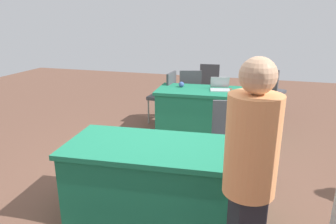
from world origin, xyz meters
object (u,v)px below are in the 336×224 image
chair_by_pillar (165,93)px  scissors_red (227,89)px  table_foreground (205,111)px  laptop_silver (220,88)px  chair_near_front (190,90)px  chair_tucked_left (210,82)px  person_presenter (249,174)px  chair_aisle (230,136)px  yarn_ball (181,84)px  table_mid_left (156,180)px  chair_tucked_right (270,89)px

chair_by_pillar → scissors_red: chair_by_pillar is taller
table_foreground → laptop_silver: bearing=-166.5°
table_foreground → chair_near_front: 0.92m
scissors_red → chair_tucked_left: bearing=-84.5°
chair_tucked_left → person_presenter: (-1.00, 4.88, 0.42)m
chair_aisle → yarn_ball: 1.86m
person_presenter → table_mid_left: bearing=-148.2°
chair_by_pillar → person_presenter: bearing=-150.5°
table_foreground → scissors_red: (-0.33, -0.14, 0.38)m
chair_tucked_right → chair_by_pillar: bearing=-125.0°
table_foreground → laptop_silver: laptop_silver is taller
chair_aisle → person_presenter: bearing=86.3°
yarn_ball → chair_aisle: bearing=122.6°
yarn_ball → chair_near_front: bearing=-90.0°
yarn_ball → person_presenter: bearing=111.2°
chair_tucked_left → chair_by_pillar: size_ratio=0.99×
table_foreground → chair_tucked_right: size_ratio=1.75×
table_mid_left → person_presenter: bearing=140.9°
chair_by_pillar → person_presenter: (-1.63, 3.51, 0.41)m
person_presenter → laptop_silver: bearing=171.2°
chair_near_front → chair_tucked_left: chair_near_front is taller
table_mid_left → laptop_silver: 2.55m
table_mid_left → chair_by_pillar: (0.75, -2.79, 0.18)m
chair_by_pillar → yarn_ball: 0.52m
chair_tucked_right → scissors_red: (0.75, 1.19, 0.21)m
laptop_silver → scissors_red: (-0.10, -0.09, -0.04)m
chair_by_pillar → person_presenter: size_ratio=0.56×
chair_tucked_right → scissors_red: size_ratio=5.36×
chair_by_pillar → table_foreground: bearing=-108.0°
chair_tucked_right → laptop_silver: size_ratio=2.65×
chair_aisle → laptop_silver: laptop_silver is taller
chair_tucked_left → chair_by_pillar: (0.63, 1.37, 0.01)m
chair_tucked_right → person_presenter: 4.53m
scissors_red → chair_by_pillar: bearing=-22.6°
chair_tucked_left → chair_near_front: bearing=-108.0°
table_foreground → chair_tucked_left: size_ratio=1.77×
chair_tucked_right → person_presenter: size_ratio=0.56×
chair_tucked_left → chair_tucked_right: bearing=-19.4°
table_mid_left → chair_by_pillar: 2.89m
chair_tucked_right → chair_aisle: bearing=-73.3°
person_presenter → chair_near_front: bearing=178.6°
table_foreground → chair_aisle: (-0.55, 1.48, 0.17)m
table_mid_left → scissors_red: bearing=-98.9°
yarn_ball → chair_tucked_left: bearing=-98.8°
chair_near_front → yarn_ball: bearing=-106.5°
table_mid_left → scissors_red: size_ratio=10.08×
laptop_silver → yarn_ball: (0.67, -0.03, 0.01)m
chair_near_front → table_foreground: bearing=-76.7°
table_mid_left → chair_tucked_right: (-1.15, -3.78, 0.17)m
chair_near_front → scissors_red: 1.03m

